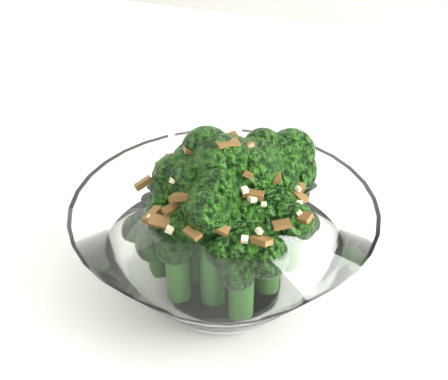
% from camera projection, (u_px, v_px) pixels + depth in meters
% --- Properties ---
extents(table, '(1.20, 0.80, 0.75)m').
position_uv_depth(table, '(85.00, 195.00, 0.64)').
color(table, white).
rests_on(table, ground).
extents(broccoli_dish, '(0.19, 0.19, 0.12)m').
position_uv_depth(broccoli_dish, '(224.00, 233.00, 0.41)').
color(broccoli_dish, white).
rests_on(broccoli_dish, table).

